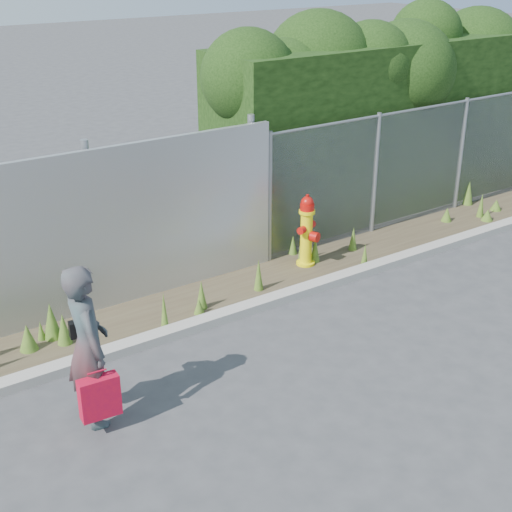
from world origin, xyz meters
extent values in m
plane|color=#3A3A3D|center=(0.00, 0.00, 0.00)|extent=(80.00, 80.00, 0.00)
cube|color=#9D968E|center=(0.00, 1.80, 0.06)|extent=(16.00, 0.22, 0.12)
cube|color=#433726|center=(0.00, 2.40, 0.01)|extent=(16.00, 1.20, 0.01)
cone|color=#3E621D|center=(-1.32, 1.96, 0.27)|extent=(0.11, 0.11, 0.55)
cone|color=#3E621D|center=(-0.62, 2.22, 0.21)|extent=(0.15, 0.15, 0.41)
cone|color=#3E621D|center=(4.61, 2.59, 0.13)|extent=(0.19, 0.19, 0.25)
cone|color=#3E621D|center=(5.62, 2.97, 0.23)|extent=(0.19, 0.19, 0.46)
cone|color=#3E621D|center=(-2.89, 2.48, 0.18)|extent=(0.23, 0.23, 0.35)
cone|color=#3E621D|center=(1.50, 2.98, 0.16)|extent=(0.14, 0.14, 0.32)
cone|color=#3E621D|center=(-2.55, 2.59, 0.24)|extent=(0.23, 0.23, 0.49)
cone|color=#3E621D|center=(0.32, 2.24, 0.24)|extent=(0.14, 0.14, 0.48)
cone|color=#3E621D|center=(5.28, 2.40, 0.22)|extent=(0.13, 0.13, 0.44)
cone|color=#3E621D|center=(-2.68, 2.63, 0.13)|extent=(0.11, 0.11, 0.26)
cone|color=#3E621D|center=(5.23, 2.20, 0.10)|extent=(0.22, 0.22, 0.21)
cone|color=#3E621D|center=(2.13, 2.02, 0.18)|extent=(0.11, 0.11, 0.36)
cone|color=#3E621D|center=(2.38, 2.56, 0.20)|extent=(0.14, 0.14, 0.40)
cone|color=#3E621D|center=(1.60, 2.55, 0.21)|extent=(0.15, 0.15, 0.42)
cone|color=#3E621D|center=(-2.28, 2.36, 0.12)|extent=(0.11, 0.11, 0.24)
cone|color=#3E621D|center=(-0.73, 2.10, 0.11)|extent=(0.15, 0.15, 0.23)
cone|color=#3E621D|center=(5.79, 2.46, 0.10)|extent=(0.22, 0.22, 0.21)
cone|color=#3E621D|center=(-2.48, 2.38, 0.21)|extent=(0.19, 0.19, 0.42)
cone|color=#3E621D|center=(1.45, 2.70, 0.26)|extent=(0.11, 0.11, 0.51)
cylinder|color=gray|center=(-1.70, 3.12, 1.15)|extent=(0.10, 0.10, 2.30)
cylinder|color=gray|center=(0.80, 3.12, 1.15)|extent=(0.10, 0.10, 2.30)
cube|color=gray|center=(4.25, 3.00, 1.00)|extent=(6.50, 0.03, 2.00)
cylinder|color=gray|center=(4.25, 3.00, 2.00)|extent=(6.50, 0.04, 0.04)
cylinder|color=gray|center=(1.05, 3.00, 1.02)|extent=(0.07, 0.07, 2.05)
cylinder|color=gray|center=(3.20, 3.00, 1.02)|extent=(0.07, 0.07, 2.05)
cylinder|color=gray|center=(5.30, 3.00, 1.02)|extent=(0.07, 0.07, 2.05)
cube|color=black|center=(4.55, 4.00, 1.50)|extent=(7.30, 1.60, 3.00)
sphere|color=black|center=(1.37, 4.03, 2.64)|extent=(1.49, 1.49, 1.49)
sphere|color=black|center=(2.20, 4.10, 2.48)|extent=(1.39, 1.39, 1.39)
sphere|color=black|center=(2.92, 4.23, 2.65)|extent=(1.84, 1.84, 1.84)
sphere|color=black|center=(3.77, 3.87, 2.65)|extent=(1.44, 1.44, 1.44)
sphere|color=black|center=(4.57, 3.83, 2.47)|extent=(1.76, 1.76, 1.76)
sphere|color=black|center=(5.35, 4.14, 2.98)|extent=(1.31, 1.31, 1.31)
sphere|color=black|center=(6.37, 3.90, 2.44)|extent=(1.18, 1.18, 1.18)
sphere|color=black|center=(6.79, 4.13, 2.53)|extent=(1.82, 1.82, 1.82)
cylinder|color=yellow|center=(1.41, 2.55, 0.03)|extent=(0.28, 0.28, 0.06)
cylinder|color=yellow|center=(1.41, 2.55, 0.43)|extent=(0.18, 0.18, 0.85)
cylinder|color=yellow|center=(1.41, 2.55, 0.87)|extent=(0.24, 0.24, 0.05)
cylinder|color=#B20F0A|center=(1.41, 2.55, 0.95)|extent=(0.21, 0.21, 0.10)
sphere|color=#B20F0A|center=(1.41, 2.55, 1.02)|extent=(0.19, 0.19, 0.19)
cylinder|color=#B20F0A|center=(1.41, 2.55, 1.12)|extent=(0.05, 0.05, 0.05)
cylinder|color=#B20F0A|center=(1.27, 2.55, 0.62)|extent=(0.10, 0.11, 0.11)
cylinder|color=#B20F0A|center=(1.55, 2.55, 0.62)|extent=(0.10, 0.11, 0.11)
cylinder|color=#B20F0A|center=(1.41, 2.41, 0.50)|extent=(0.15, 0.12, 0.15)
imported|color=#0F5C5F|center=(-2.76, 0.77, 0.87)|extent=(0.49, 0.68, 1.74)
cube|color=#A8092B|center=(-2.79, 0.51, 0.42)|extent=(0.40, 0.15, 0.44)
cylinder|color=#A8092B|center=(-2.79, 0.51, 0.72)|extent=(0.19, 0.02, 0.02)
cube|color=black|center=(-2.76, 0.92, 1.00)|extent=(0.23, 0.10, 0.17)
camera|label=1|loc=(-4.85, -5.20, 4.53)|focal=50.00mm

